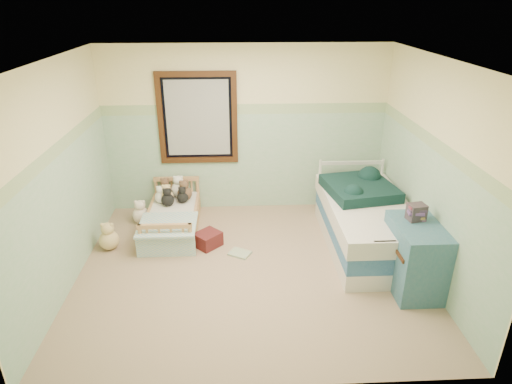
{
  "coord_description": "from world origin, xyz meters",
  "views": [
    {
      "loc": [
        -0.15,
        -4.56,
        3.1
      ],
      "look_at": [
        0.09,
        0.35,
        0.89
      ],
      "focal_mm": 30.79,
      "sensor_mm": 36.0,
      "label": 1
    }
  ],
  "objects_px": {
    "plush_floor_cream": "(141,215)",
    "twin_bed_frame": "(365,240)",
    "red_pillow": "(208,239)",
    "floor_book": "(240,253)",
    "dresser": "(414,257)",
    "toddler_bed_frame": "(173,224)",
    "plush_floor_tan": "(109,240)"
  },
  "relations": [
    {
      "from": "twin_bed_frame",
      "to": "toddler_bed_frame",
      "type": "bearing_deg",
      "value": 167.2
    },
    {
      "from": "toddler_bed_frame",
      "to": "red_pillow",
      "type": "relative_size",
      "value": 4.41
    },
    {
      "from": "plush_floor_tan",
      "to": "floor_book",
      "type": "distance_m",
      "value": 1.75
    },
    {
      "from": "plush_floor_tan",
      "to": "twin_bed_frame",
      "type": "bearing_deg",
      "value": -1.93
    },
    {
      "from": "plush_floor_tan",
      "to": "red_pillow",
      "type": "relative_size",
      "value": 0.83
    },
    {
      "from": "plush_floor_tan",
      "to": "twin_bed_frame",
      "type": "distance_m",
      "value": 3.41
    },
    {
      "from": "floor_book",
      "to": "toddler_bed_frame",
      "type": "bearing_deg",
      "value": 173.1
    },
    {
      "from": "dresser",
      "to": "red_pillow",
      "type": "distance_m",
      "value": 2.62
    },
    {
      "from": "floor_book",
      "to": "plush_floor_cream",
      "type": "bearing_deg",
      "value": 176.43
    },
    {
      "from": "twin_bed_frame",
      "to": "dresser",
      "type": "distance_m",
      "value": 0.99
    },
    {
      "from": "plush_floor_cream",
      "to": "twin_bed_frame",
      "type": "xyz_separation_m",
      "value": [
        3.12,
        -0.84,
        -0.01
      ]
    },
    {
      "from": "plush_floor_cream",
      "to": "twin_bed_frame",
      "type": "relative_size",
      "value": 0.12
    },
    {
      "from": "plush_floor_tan",
      "to": "red_pillow",
      "type": "height_order",
      "value": "plush_floor_tan"
    },
    {
      "from": "floor_book",
      "to": "plush_floor_tan",
      "type": "bearing_deg",
      "value": -157.71
    },
    {
      "from": "toddler_bed_frame",
      "to": "twin_bed_frame",
      "type": "relative_size",
      "value": 0.71
    },
    {
      "from": "twin_bed_frame",
      "to": "dresser",
      "type": "bearing_deg",
      "value": -72.31
    },
    {
      "from": "plush_floor_cream",
      "to": "twin_bed_frame",
      "type": "bearing_deg",
      "value": -15.05
    },
    {
      "from": "plush_floor_tan",
      "to": "dresser",
      "type": "height_order",
      "value": "dresser"
    },
    {
      "from": "plush_floor_cream",
      "to": "red_pillow",
      "type": "bearing_deg",
      "value": -34.91
    },
    {
      "from": "plush_floor_cream",
      "to": "plush_floor_tan",
      "type": "height_order",
      "value": "plush_floor_tan"
    },
    {
      "from": "plush_floor_cream",
      "to": "dresser",
      "type": "distance_m",
      "value": 3.84
    },
    {
      "from": "twin_bed_frame",
      "to": "floor_book",
      "type": "distance_m",
      "value": 1.68
    },
    {
      "from": "dresser",
      "to": "twin_bed_frame",
      "type": "bearing_deg",
      "value": 107.69
    },
    {
      "from": "toddler_bed_frame",
      "to": "plush_floor_tan",
      "type": "height_order",
      "value": "plush_floor_tan"
    },
    {
      "from": "twin_bed_frame",
      "to": "floor_book",
      "type": "xyz_separation_m",
      "value": [
        -1.68,
        -0.11,
        -0.1
      ]
    },
    {
      "from": "red_pillow",
      "to": "floor_book",
      "type": "distance_m",
      "value": 0.49
    },
    {
      "from": "toddler_bed_frame",
      "to": "plush_floor_tan",
      "type": "relative_size",
      "value": 5.34
    },
    {
      "from": "floor_book",
      "to": "twin_bed_frame",
      "type": "bearing_deg",
      "value": 33.27
    },
    {
      "from": "plush_floor_cream",
      "to": "red_pillow",
      "type": "distance_m",
      "value": 1.25
    },
    {
      "from": "plush_floor_cream",
      "to": "dresser",
      "type": "bearing_deg",
      "value": -27.06
    },
    {
      "from": "twin_bed_frame",
      "to": "red_pillow",
      "type": "relative_size",
      "value": 6.25
    },
    {
      "from": "plush_floor_tan",
      "to": "dresser",
      "type": "relative_size",
      "value": 0.32
    }
  ]
}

